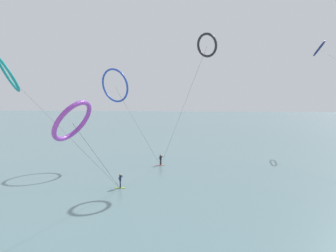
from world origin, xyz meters
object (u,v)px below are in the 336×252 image
object	(u,v)px
surfer_lime	(120,182)
kite_charcoal	(207,45)
kite_cobalt	(115,86)
kite_violet	(73,121)
kite_teal	(8,74)
kite_navy	(320,49)
surfer_coral	(161,160)

from	to	relation	value
surfer_lime	kite_charcoal	world-z (taller)	kite_charcoal
kite_cobalt	kite_violet	xyz separation A→B (m)	(4.31, -25.21, -3.49)
kite_violet	surfer_lime	bearing A→B (deg)	-167.48
kite_teal	kite_navy	bearing A→B (deg)	-99.99
kite_cobalt	kite_charcoal	bearing A→B (deg)	-168.02
surfer_coral	kite_teal	world-z (taller)	kite_teal
kite_cobalt	kite_violet	world-z (taller)	kite_cobalt
kite_navy	kite_teal	size ratio (longest dim) A/B	2.74
kite_cobalt	kite_teal	bearing A→B (deg)	62.25
surfer_coral	surfer_lime	xyz separation A→B (m)	(-3.11, -11.65, 0.00)
kite_charcoal	kite_teal	size ratio (longest dim) A/B	1.01
surfer_coral	kite_navy	world-z (taller)	kite_navy
kite_cobalt	surfer_lime	bearing A→B (deg)	135.49
surfer_coral	kite_cobalt	size ratio (longest dim) A/B	0.11
surfer_coral	kite_teal	size ratio (longest dim) A/B	0.09
surfer_lime	kite_cobalt	world-z (taller)	kite_cobalt
kite_cobalt	kite_teal	size ratio (longest dim) A/B	0.78
surfer_coral	kite_violet	size ratio (longest dim) A/B	0.12
surfer_coral	kite_navy	bearing A→B (deg)	-89.25
surfer_lime	kite_teal	size ratio (longest dim) A/B	0.09
kite_charcoal	surfer_lime	bearing A→B (deg)	81.41
surfer_coral	kite_violet	distance (m)	25.20
surfer_lime	kite_cobalt	distance (m)	17.99
surfer_lime	kite_violet	xyz separation A→B (m)	(-0.01, -12.05, 7.98)
kite_charcoal	kite_teal	xyz separation A→B (m)	(-26.22, -4.52, -4.06)
surfer_lime	kite_cobalt	size ratio (longest dim) A/B	0.11
surfer_lime	kite_cobalt	xyz separation A→B (m)	(-4.32, 13.16, 11.48)
kite_cobalt	kite_charcoal	size ratio (longest dim) A/B	0.78
kite_teal	kite_violet	bearing A→B (deg)	-175.34
kite_navy	kite_charcoal	distance (m)	33.90
surfer_lime	kite_navy	world-z (taller)	kite_navy
kite_charcoal	kite_violet	xyz separation A→B (m)	(-9.88, -21.32, -8.75)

